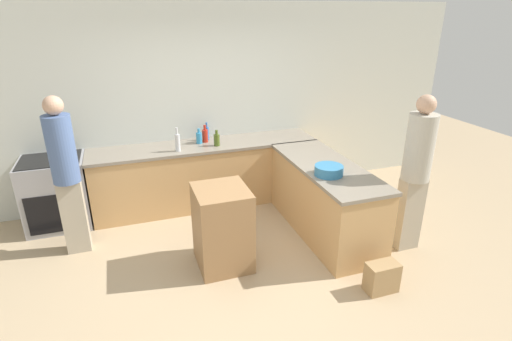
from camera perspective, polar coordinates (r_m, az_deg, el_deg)
ground_plane at (r=4.36m, az=-1.68°, el=-14.43°), size 14.00×14.00×0.00m
wall_back at (r=5.70m, az=-8.27°, el=9.23°), size 8.00×0.06×2.70m
counter_back at (r=5.65m, az=-7.09°, el=-0.49°), size 3.08×0.66×0.89m
counter_peninsula at (r=4.96m, az=9.75°, el=-3.97°), size 0.69×1.88×0.89m
range_oven at (r=5.62m, az=-26.61°, el=-2.86°), size 0.75×0.64×0.90m
island_table at (r=4.28m, az=-4.82°, el=-8.13°), size 0.55×0.60×0.89m
mixing_bowl at (r=4.48m, az=10.36°, el=0.03°), size 0.32×0.32×0.11m
water_bottle_blue at (r=5.64m, az=-7.04°, el=5.34°), size 0.06×0.06×0.25m
olive_oil_bottle at (r=5.38m, az=-5.63°, el=4.43°), size 0.08×0.08×0.22m
hot_sauce_bottle at (r=5.55m, az=-7.29°, el=5.01°), size 0.08×0.08×0.24m
vinegar_bottle_clear at (r=5.23m, az=-11.14°, el=4.02°), size 0.06×0.06×0.31m
dish_soap_bottle at (r=5.51m, az=-8.14°, el=4.69°), size 0.08×0.08×0.21m
person_by_range at (r=4.73m, az=-25.57°, el=0.07°), size 0.28×0.28×1.80m
person_at_peninsula at (r=4.67m, az=21.90°, el=0.30°), size 0.30×0.30×1.79m
paper_bag at (r=4.23m, az=17.53°, el=-14.34°), size 0.32×0.18×0.31m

